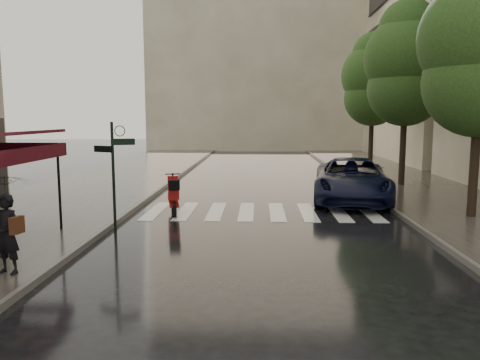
{
  "coord_description": "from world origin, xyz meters",
  "views": [
    {
      "loc": [
        2.85,
        -9.81,
        3.21
      ],
      "look_at": [
        2.32,
        3.75,
        1.4
      ],
      "focal_mm": 35.0,
      "sensor_mm": 36.0,
      "label": 1
    }
  ],
  "objects": [
    {
      "name": "curb_far",
      "position": [
        7.45,
        12.0,
        0.07
      ],
      "size": [
        0.12,
        60.0,
        0.16
      ],
      "primitive_type": "cube",
      "color": "#595651",
      "rests_on": "ground"
    },
    {
      "name": "sidewalk_far",
      "position": [
        10.25,
        12.0,
        0.06
      ],
      "size": [
        5.5,
        60.0,
        0.12
      ],
      "primitive_type": "cube",
      "color": "#38332D",
      "rests_on": "ground"
    },
    {
      "name": "scooter",
      "position": [
        -0.0,
        5.62,
        0.59
      ],
      "size": [
        0.75,
        1.92,
        1.28
      ],
      "rotation": [
        0.0,
        0.0,
        0.22
      ],
      "color": "black",
      "rests_on": "ground"
    },
    {
      "name": "tree_mid",
      "position": [
        9.5,
        12.0,
        5.59
      ],
      "size": [
        3.8,
        3.8,
        8.34
      ],
      "color": "black",
      "rests_on": "sidewalk_far"
    },
    {
      "name": "parked_car",
      "position": [
        6.46,
        8.25,
        0.83
      ],
      "size": [
        3.6,
        6.31,
        1.66
      ],
      "primitive_type": "imported",
      "rotation": [
        0.0,
        0.0,
        -0.15
      ],
      "color": "black",
      "rests_on": "ground"
    },
    {
      "name": "ground",
      "position": [
        0.0,
        0.0,
        0.0
      ],
      "size": [
        120.0,
        120.0,
        0.0
      ],
      "primitive_type": "plane",
      "color": "black",
      "rests_on": "ground"
    },
    {
      "name": "haussmann_far",
      "position": [
        16.5,
        26.0,
        9.25
      ],
      "size": [
        8.0,
        16.0,
        18.5
      ],
      "primitive_type": "cube",
      "color": "gray",
      "rests_on": "ground"
    },
    {
      "name": "tree_far",
      "position": [
        9.7,
        19.0,
        5.46
      ],
      "size": [
        3.8,
        3.8,
        8.16
      ],
      "color": "black",
      "rests_on": "sidewalk_far"
    },
    {
      "name": "crosswalk",
      "position": [
        2.98,
        6.0,
        0.01
      ],
      "size": [
        7.85,
        3.2,
        0.01
      ],
      "color": "silver",
      "rests_on": "ground"
    },
    {
      "name": "curb_near",
      "position": [
        -1.45,
        12.0,
        0.07
      ],
      "size": [
        0.12,
        60.0,
        0.16
      ],
      "primitive_type": "cube",
      "color": "#595651",
      "rests_on": "ground"
    },
    {
      "name": "pedestrian_with_umbrella",
      "position": [
        -2.12,
        -0.96,
        1.73
      ],
      "size": [
        1.16,
        1.17,
        2.42
      ],
      "rotation": [
        0.0,
        0.0,
        -0.25
      ],
      "color": "black",
      "rests_on": "sidewalk_near"
    },
    {
      "name": "backdrop_building",
      "position": [
        3.0,
        38.0,
        10.0
      ],
      "size": [
        22.0,
        6.0,
        20.0
      ],
      "primitive_type": "cube",
      "color": "gray",
      "rests_on": "ground"
    },
    {
      "name": "sidewalk_near",
      "position": [
        -4.5,
        12.0,
        0.06
      ],
      "size": [
        6.0,
        60.0,
        0.12
      ],
      "primitive_type": "cube",
      "color": "#38332D",
      "rests_on": "ground"
    },
    {
      "name": "signpost",
      "position": [
        -1.19,
        3.0,
        1.83
      ],
      "size": [
        1.17,
        0.29,
        3.1
      ],
      "color": "black",
      "rests_on": "ground"
    }
  ]
}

